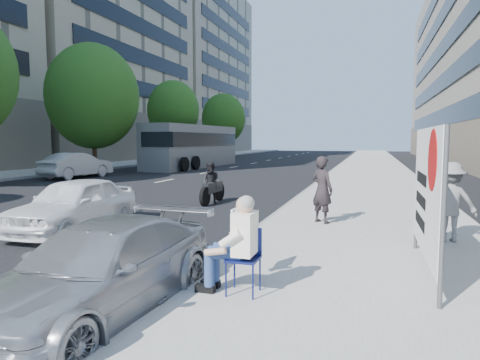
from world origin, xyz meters
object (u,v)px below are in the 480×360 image
(bus, at_px, (193,147))
(jogger, at_px, (450,202))
(protest_banner, at_px, (427,191))
(parked_sedan, at_px, (101,270))
(white_sedan_near, at_px, (74,204))
(seated_protester, at_px, (236,239))
(white_sedan_mid, at_px, (77,165))
(motorcycle, at_px, (212,185))
(pedestrian_woman, at_px, (322,189))

(bus, bearing_deg, jogger, -52.48)
(protest_banner, distance_m, parked_sedan, 4.78)
(parked_sedan, xyz_separation_m, bus, (-10.35, 26.96, 1.07))
(parked_sedan, bearing_deg, bus, 114.59)
(white_sedan_near, bearing_deg, seated_protester, -33.94)
(seated_protester, xyz_separation_m, white_sedan_mid, (-14.48, 15.38, -0.15))
(white_sedan_mid, bearing_deg, seated_protester, 141.17)
(seated_protester, xyz_separation_m, jogger, (3.20, 3.98, 0.07))
(parked_sedan, height_order, white_sedan_mid, white_sedan_mid)
(white_sedan_near, bearing_deg, bus, 104.76)
(parked_sedan, distance_m, white_sedan_mid, 20.79)
(seated_protester, bearing_deg, motorcycle, 112.91)
(parked_sedan, relative_size, white_sedan_mid, 0.90)
(seated_protester, height_order, motorcycle, seated_protester)
(parked_sedan, xyz_separation_m, white_sedan_mid, (-12.99, 16.23, 0.15))
(jogger, height_order, motorcycle, jogger)
(protest_banner, bearing_deg, pedestrian_woman, 118.83)
(parked_sedan, height_order, white_sedan_near, white_sedan_near)
(white_sedan_near, relative_size, bus, 0.31)
(seated_protester, distance_m, pedestrian_woman, 5.21)
(white_sedan_near, bearing_deg, protest_banner, -13.19)
(seated_protester, distance_m, white_sedan_near, 6.02)
(white_sedan_mid, height_order, motorcycle, white_sedan_mid)
(pedestrian_woman, distance_m, bus, 24.33)
(bus, bearing_deg, protest_banner, -56.29)
(jogger, xyz_separation_m, white_sedan_near, (-8.28, -0.76, -0.30))
(jogger, xyz_separation_m, bus, (-15.04, 22.13, 0.69))
(white_sedan_mid, distance_m, motorcycle, 13.06)
(jogger, bearing_deg, parked_sedan, 42.88)
(white_sedan_mid, relative_size, motorcycle, 2.13)
(motorcycle, bearing_deg, white_sedan_near, -103.95)
(motorcycle, distance_m, bus, 19.70)
(white_sedan_mid, xyz_separation_m, motorcycle, (10.97, -7.09, -0.08))
(seated_protester, relative_size, protest_banner, 0.43)
(seated_protester, bearing_deg, white_sedan_mid, 133.27)
(protest_banner, xyz_separation_m, white_sedan_near, (-7.58, 1.54, -0.76))
(motorcycle, bearing_deg, parked_sedan, -74.23)
(white_sedan_mid, relative_size, bus, 0.36)
(jogger, bearing_deg, motorcycle, -35.75)
(white_sedan_mid, bearing_deg, bus, -95.90)
(protest_banner, bearing_deg, jogger, 73.02)
(motorcycle, bearing_deg, protest_banner, -44.51)
(parked_sedan, height_order, motorcycle, motorcycle)
(pedestrian_woman, distance_m, protest_banner, 4.04)
(seated_protester, xyz_separation_m, motorcycle, (-3.50, 8.29, -0.24))
(motorcycle, bearing_deg, white_sedan_mid, 150.48)
(seated_protester, relative_size, jogger, 0.82)
(jogger, bearing_deg, white_sedan_mid, -35.80)
(jogger, height_order, protest_banner, protest_banner)
(protest_banner, distance_m, white_sedan_near, 7.77)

